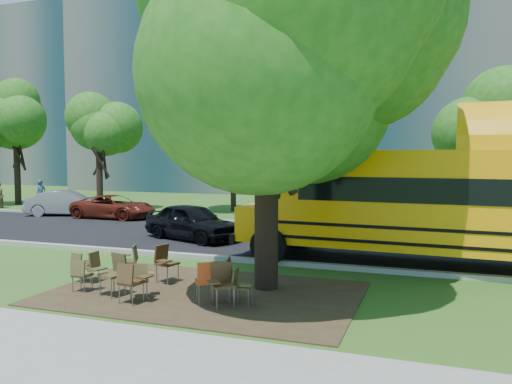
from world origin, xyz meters
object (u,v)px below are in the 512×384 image
at_px(main_tree, 267,62).
at_px(chair_8, 91,264).
at_px(chair_2, 140,277).
at_px(chair_0, 82,272).
at_px(chair_6, 223,274).
at_px(bg_car_silver, 66,203).
at_px(school_bus, 503,203).
at_px(black_car, 192,222).
at_px(bg_car_red, 114,207).
at_px(chair_4, 130,279).
at_px(chair_11, 208,278).
at_px(chair_10, 165,260).
at_px(chair_1, 81,264).
at_px(chair_5, 221,281).
at_px(chair_7, 240,283).
at_px(pedestrian_a, 41,194).
at_px(chair_9, 131,258).
at_px(chair_3, 114,270).

height_order(main_tree, chair_8, main_tree).
distance_m(main_tree, chair_2, 5.63).
relative_size(chair_0, chair_6, 0.83).
bearing_deg(bg_car_silver, school_bus, -127.56).
distance_m(chair_2, black_car, 7.86).
bearing_deg(bg_car_silver, bg_car_red, -112.11).
height_order(chair_4, bg_car_red, bg_car_red).
relative_size(chair_8, chair_11, 0.86).
distance_m(chair_0, chair_10, 1.97).
xyz_separation_m(chair_1, chair_6, (3.92, -0.16, 0.11)).
bearing_deg(chair_11, black_car, 85.95).
bearing_deg(chair_0, chair_11, -0.53).
height_order(black_car, bg_car_red, black_car).
distance_m(chair_2, chair_5, 1.92).
height_order(chair_7, chair_8, chair_7).
bearing_deg(chair_10, main_tree, 112.10).
xyz_separation_m(chair_0, pedestrian_a, (-14.89, 14.77, 0.39)).
bearing_deg(main_tree, bg_car_silver, 144.61).
height_order(chair_6, chair_8, chair_6).
bearing_deg(school_bus, chair_11, -136.81).
xyz_separation_m(chair_1, bg_car_red, (-7.10, 11.32, 0.13)).
bearing_deg(main_tree, chair_0, -155.83).
height_order(chair_5, bg_car_silver, bg_car_silver).
bearing_deg(chair_9, chair_1, 113.58).
height_order(school_bus, chair_2, school_bus).
xyz_separation_m(main_tree, chair_9, (-3.66, -0.15, -4.79)).
bearing_deg(bg_car_red, school_bus, -109.80).
distance_m(main_tree, chair_0, 6.45).
relative_size(chair_2, chair_3, 0.84).
distance_m(school_bus, chair_7, 7.70).
bearing_deg(chair_3, chair_9, -53.51).
bearing_deg(chair_11, chair_10, 111.42).
xyz_separation_m(chair_4, black_car, (-2.54, 7.87, 0.14)).
bearing_deg(chair_3, chair_1, -10.39).
height_order(chair_3, chair_6, chair_3).
bearing_deg(school_bus, chair_8, -151.46).
bearing_deg(chair_2, chair_9, 96.65).
bearing_deg(chair_3, chair_5, -164.22).
relative_size(chair_4, chair_5, 0.97).
bearing_deg(chair_8, pedestrian_a, 46.66).
height_order(chair_2, chair_4, chair_4).
relative_size(chair_10, bg_car_red, 0.22).
bearing_deg(black_car, chair_7, -125.71).
relative_size(chair_3, black_car, 0.24).
distance_m(main_tree, chair_8, 6.50).
xyz_separation_m(chair_7, bg_car_silver, (-14.65, 11.97, 0.18)).
bearing_deg(pedestrian_a, school_bus, -96.34).
distance_m(chair_8, bg_car_silver, 15.47).
relative_size(chair_7, chair_11, 0.86).
bearing_deg(chair_0, black_car, 93.59).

